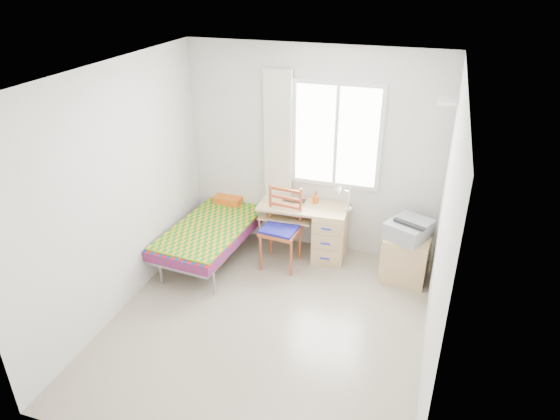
# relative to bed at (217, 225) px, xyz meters

# --- Properties ---
(floor) EXTENTS (3.50, 3.50, 0.00)m
(floor) POSITION_rel_bed_xyz_m (1.08, -1.19, -0.39)
(floor) COLOR #BCAD93
(floor) RESTS_ON ground
(ceiling) EXTENTS (3.50, 3.50, 0.00)m
(ceiling) POSITION_rel_bed_xyz_m (1.08, -1.19, 2.21)
(ceiling) COLOR white
(ceiling) RESTS_ON wall_back
(wall_back) EXTENTS (3.20, 0.00, 3.20)m
(wall_back) POSITION_rel_bed_xyz_m (1.08, 0.56, 0.91)
(wall_back) COLOR silver
(wall_back) RESTS_ON ground
(wall_left) EXTENTS (0.00, 3.50, 3.50)m
(wall_left) POSITION_rel_bed_xyz_m (-0.52, -1.19, 0.91)
(wall_left) COLOR silver
(wall_left) RESTS_ON ground
(wall_right) EXTENTS (0.00, 3.50, 3.50)m
(wall_right) POSITION_rel_bed_xyz_m (2.68, -1.19, 0.91)
(wall_right) COLOR silver
(wall_right) RESTS_ON ground
(window) EXTENTS (1.10, 0.04, 1.30)m
(window) POSITION_rel_bed_xyz_m (1.38, 0.54, 1.16)
(window) COLOR white
(window) RESTS_ON wall_back
(curtain) EXTENTS (0.35, 0.05, 1.70)m
(curtain) POSITION_rel_bed_xyz_m (0.66, 0.49, 1.06)
(curtain) COLOR beige
(curtain) RESTS_ON wall_back
(floating_shelf) EXTENTS (0.20, 0.32, 0.03)m
(floating_shelf) POSITION_rel_bed_xyz_m (2.57, 0.21, 1.76)
(floating_shelf) COLOR white
(floating_shelf) RESTS_ON wall_right
(bed) EXTENTS (1.02, 1.92, 0.80)m
(bed) POSITION_rel_bed_xyz_m (0.00, 0.00, 0.00)
(bed) COLOR #93959B
(bed) RESTS_ON floor
(desk) EXTENTS (1.13, 0.55, 0.69)m
(desk) POSITION_rel_bed_xyz_m (1.34, 0.29, -0.01)
(desk) COLOR tan
(desk) RESTS_ON floor
(chair) EXTENTS (0.47, 0.47, 1.00)m
(chair) POSITION_rel_bed_xyz_m (0.88, -0.01, 0.17)
(chair) COLOR #AA4921
(chair) RESTS_ON floor
(cabinet) EXTENTS (0.56, 0.50, 0.56)m
(cabinet) POSITION_rel_bed_xyz_m (2.37, 0.12, -0.11)
(cabinet) COLOR tan
(cabinet) RESTS_ON floor
(printer) EXTENTS (0.58, 0.62, 0.21)m
(printer) POSITION_rel_bed_xyz_m (2.36, 0.13, 0.28)
(printer) COLOR #95979D
(printer) RESTS_ON cabinet
(laptop) EXTENTS (0.29, 0.19, 0.02)m
(laptop) POSITION_rel_bed_xyz_m (0.91, 0.34, 0.31)
(laptop) COLOR black
(laptop) RESTS_ON desk
(pen_cup) EXTENTS (0.08, 0.08, 0.10)m
(pen_cup) POSITION_rel_bed_xyz_m (1.18, 0.41, 0.35)
(pen_cup) COLOR orange
(pen_cup) RESTS_ON desk
(task_lamp) EXTENTS (0.22, 0.31, 0.37)m
(task_lamp) POSITION_rel_bed_xyz_m (1.55, 0.23, 0.54)
(task_lamp) COLOR white
(task_lamp) RESTS_ON desk
(book) EXTENTS (0.24, 0.27, 0.02)m
(book) POSITION_rel_bed_xyz_m (0.87, 0.30, 0.20)
(book) COLOR gray
(book) RESTS_ON desk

